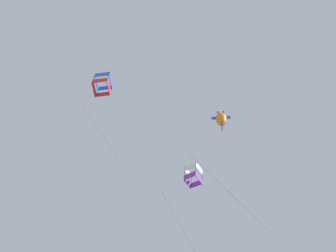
# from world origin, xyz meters

# --- Properties ---
(kite_fish_near_right) EXTENTS (4.77, 2.65, 8.58)m
(kite_fish_near_right) POSITION_xyz_m (5.15, -1.47, 24.51)
(kite_fish_near_right) COLOR orange
(kite_box_far_centre) EXTENTS (3.64, 3.53, 7.98)m
(kite_box_far_centre) POSITION_xyz_m (2.52, 7.29, 26.80)
(kite_box_far_centre) COLOR white
(kite_box_near_left) EXTENTS (3.81, 2.79, 8.45)m
(kite_box_near_left) POSITION_xyz_m (-4.63, 2.41, 33.68)
(kite_box_near_left) COLOR blue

